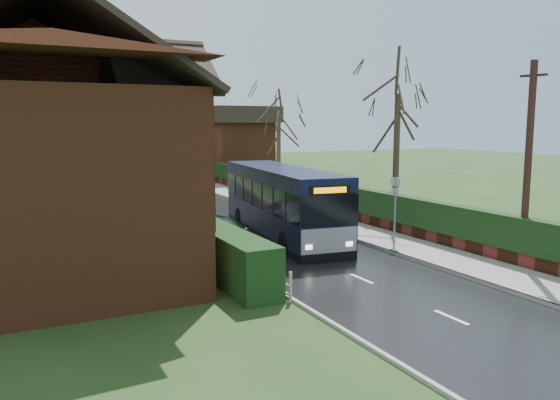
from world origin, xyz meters
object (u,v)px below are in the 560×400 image
brick_house (48,142)px  telegraph_pole (528,165)px  car_silver (199,220)px  bus_stop_sign (395,201)px  car_green (220,237)px  bus (282,203)px

brick_house → telegraph_pole: brick_house is taller
car_silver → telegraph_pole: bearing=-45.1°
car_silver → bus_stop_sign: size_ratio=1.41×
bus_stop_sign → telegraph_pole: telegraph_pole is taller
car_silver → car_green: car_green is taller
brick_house → bus: bearing=3.0°
car_green → bus_stop_sign: bus_stop_sign is taller
bus_stop_sign → telegraph_pole: bearing=-86.9°
car_green → telegraph_pole: size_ratio=0.68×
car_silver → telegraph_pole: (8.17, -10.71, 2.91)m
brick_house → bus_stop_sign: bearing=-14.9°
bus → car_silver: (-3.17, 2.05, -0.83)m
bus → car_silver: bus is taller
brick_house → car_green: brick_house is taller
brick_house → bus: brick_house is taller
bus → car_green: bearing=-145.0°
bus → car_green: bus is taller
brick_house → telegraph_pole: size_ratio=2.05×
car_green → bus_stop_sign: 7.26m
brick_house → telegraph_pole: (14.53, -8.16, -0.77)m
brick_house → bus: size_ratio=1.41×
bus_stop_sign → brick_house: bearing=147.5°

